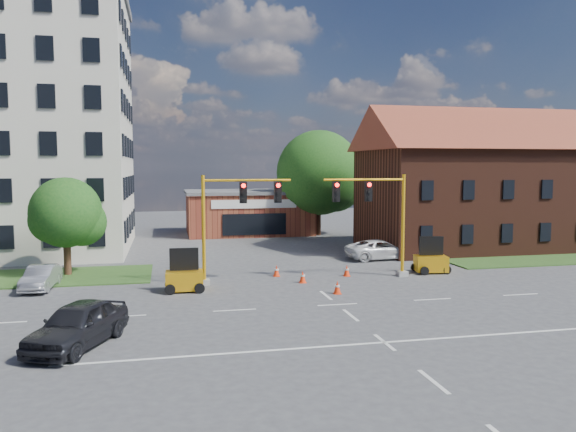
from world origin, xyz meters
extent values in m
plane|color=#404043|center=(0.00, 0.00, 0.00)|extent=(120.00, 120.00, 0.00)
cube|color=#2A4B1C|center=(18.00, 9.00, 0.04)|extent=(14.00, 4.00, 0.08)
cube|color=beige|center=(-20.00, 22.00, 10.00)|extent=(18.00, 15.00, 20.00)
cube|color=maroon|center=(0.00, 30.00, 2.00)|extent=(12.00, 8.00, 4.00)
cube|color=#59595B|center=(0.00, 30.00, 4.15)|extent=(12.40, 8.40, 0.30)
cube|color=silver|center=(0.00, 25.95, 3.20)|extent=(8.00, 0.10, 0.80)
cube|color=black|center=(0.00, 25.95, 1.30)|extent=(6.00, 0.10, 2.00)
cube|color=#472115|center=(18.00, 16.00, 4.00)|extent=(20.00, 10.00, 8.00)
cylinder|color=#3C2416|center=(6.50, 27.00, 2.16)|extent=(0.44, 0.44, 4.31)
sphere|color=#184916|center=(6.50, 27.00, 6.07)|extent=(8.22, 8.22, 8.22)
sphere|color=#184916|center=(8.14, 27.30, 5.10)|extent=(5.76, 5.76, 5.76)
cylinder|color=#3C2416|center=(-14.00, 10.50, 1.38)|extent=(0.44, 0.44, 2.76)
sphere|color=#184916|center=(-14.00, 10.50, 3.89)|extent=(4.28, 4.28, 4.28)
sphere|color=#184916|center=(-13.14, 10.80, 3.26)|extent=(3.00, 3.00, 3.00)
cube|color=gray|center=(-6.00, 6.00, 0.15)|extent=(0.60, 0.60, 0.30)
cylinder|color=#F8AF14|center=(-6.00, 6.00, 3.10)|extent=(0.20, 0.20, 6.20)
cylinder|color=#F8AF14|center=(-3.50, 6.00, 5.90)|extent=(5.00, 0.14, 0.14)
cube|color=black|center=(-3.75, 6.00, 5.20)|extent=(0.40, 0.32, 1.20)
cube|color=black|center=(-1.75, 6.00, 5.20)|extent=(0.40, 0.32, 1.20)
sphere|color=#FF0C07|center=(-3.75, 5.82, 5.60)|extent=(0.24, 0.24, 0.24)
cube|color=gray|center=(6.00, 6.00, 0.15)|extent=(0.60, 0.60, 0.30)
cylinder|color=#F8AF14|center=(6.00, 6.00, 3.10)|extent=(0.20, 0.20, 6.20)
cylinder|color=#F8AF14|center=(3.50, 6.00, 5.90)|extent=(5.00, 0.14, 0.14)
cube|color=black|center=(3.75, 6.00, 5.20)|extent=(0.40, 0.32, 1.20)
cube|color=black|center=(1.75, 6.00, 5.20)|extent=(0.40, 0.32, 1.20)
sphere|color=#FF0C07|center=(3.75, 5.82, 5.60)|extent=(0.24, 0.24, 0.24)
cube|color=#F8AF14|center=(-7.15, 4.55, 0.60)|extent=(2.00, 1.36, 0.98)
cube|color=black|center=(-7.15, 4.55, 1.75)|extent=(1.53, 0.17, 1.20)
cube|color=#F8AF14|center=(8.20, 6.60, 0.59)|extent=(2.14, 1.63, 0.97)
cube|color=black|center=(8.20, 6.60, 1.72)|extent=(1.50, 0.41, 1.18)
cube|color=#FF340D|center=(-0.43, 5.34, 0.02)|extent=(0.38, 0.38, 0.04)
cone|color=#FF340D|center=(-0.43, 5.34, 0.35)|extent=(0.40, 0.40, 0.70)
cylinder|color=silver|center=(-0.43, 5.34, 0.42)|extent=(0.27, 0.27, 0.09)
cube|color=#FF340D|center=(-1.53, 7.53, 0.02)|extent=(0.38, 0.38, 0.04)
cone|color=#FF340D|center=(-1.53, 7.53, 0.35)|extent=(0.40, 0.40, 0.70)
cylinder|color=silver|center=(-1.53, 7.53, 0.42)|extent=(0.27, 0.27, 0.09)
cube|color=#FF340D|center=(0.68, 2.21, 0.02)|extent=(0.38, 0.38, 0.04)
cone|color=#FF340D|center=(0.68, 2.21, 0.35)|extent=(0.40, 0.40, 0.70)
cylinder|color=silver|center=(0.68, 2.21, 0.42)|extent=(0.27, 0.27, 0.09)
cube|color=#FF340D|center=(2.68, 6.68, 0.02)|extent=(0.38, 0.38, 0.04)
cone|color=#FF340D|center=(2.68, 6.68, 0.35)|extent=(0.40, 0.40, 0.70)
cylinder|color=silver|center=(2.68, 6.68, 0.42)|extent=(0.27, 0.27, 0.09)
imported|color=white|center=(7.07, 12.19, 0.70)|extent=(5.24, 2.73, 1.41)
imported|color=black|center=(-11.32, -4.04, 0.84)|extent=(3.80, 5.31, 1.68)
imported|color=#929499|center=(-14.78, 6.76, 0.64)|extent=(1.61, 3.98, 1.28)
camera|label=1|loc=(-8.03, -25.57, 6.67)|focal=35.00mm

